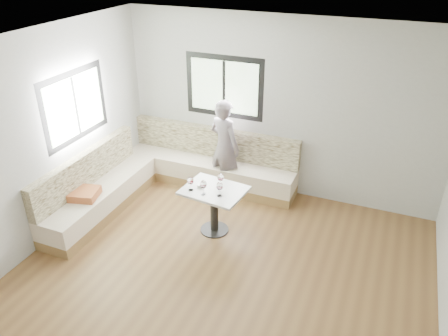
# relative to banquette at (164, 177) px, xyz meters

# --- Properties ---
(room) EXTENTS (5.01, 5.01, 2.81)m
(room) POSITION_rel_banquette_xyz_m (1.51, -1.55, 1.08)
(room) COLOR brown
(room) RESTS_ON ground
(banquette) EXTENTS (2.90, 2.80, 0.95)m
(banquette) POSITION_rel_banquette_xyz_m (0.00, 0.00, 0.00)
(banquette) COLOR olive
(banquette) RESTS_ON ground
(table) EXTENTS (0.90, 0.73, 0.68)m
(table) POSITION_rel_banquette_xyz_m (1.14, -0.59, 0.18)
(table) COLOR black
(table) RESTS_ON ground
(person) EXTENTS (0.67, 0.56, 1.56)m
(person) POSITION_rel_banquette_xyz_m (0.83, 0.54, 0.45)
(person) COLOR slate
(person) RESTS_ON ground
(olive_ramekin) EXTENTS (0.10, 0.10, 0.04)m
(olive_ramekin) POSITION_rel_banquette_xyz_m (0.93, -0.59, 0.37)
(olive_ramekin) COLOR white
(olive_ramekin) RESTS_ON table
(wine_glass_a) EXTENTS (0.09, 0.09, 0.20)m
(wine_glass_a) POSITION_rel_banquette_xyz_m (0.85, -0.73, 0.49)
(wine_glass_a) COLOR white
(wine_glass_a) RESTS_ON table
(wine_glass_b) EXTENTS (0.09, 0.09, 0.20)m
(wine_glass_b) POSITION_rel_banquette_xyz_m (1.05, -0.75, 0.49)
(wine_glass_b) COLOR white
(wine_glass_b) RESTS_ON table
(wine_glass_c) EXTENTS (0.09, 0.09, 0.20)m
(wine_glass_c) POSITION_rel_banquette_xyz_m (1.27, -0.71, 0.49)
(wine_glass_c) COLOR white
(wine_glass_c) RESTS_ON table
(wine_glass_d) EXTENTS (0.09, 0.09, 0.20)m
(wine_glass_d) POSITION_rel_banquette_xyz_m (1.19, -0.48, 0.49)
(wine_glass_d) COLOR white
(wine_glass_d) RESTS_ON table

